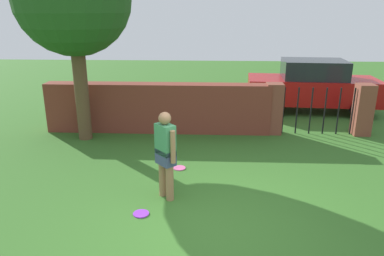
{
  "coord_description": "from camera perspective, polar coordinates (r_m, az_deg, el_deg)",
  "views": [
    {
      "loc": [
        -0.08,
        -5.02,
        3.27
      ],
      "look_at": [
        -0.42,
        1.98,
        1.0
      ],
      "focal_mm": 34.15,
      "sensor_mm": 36.0,
      "label": 1
    }
  ],
  "objects": [
    {
      "name": "frisbee_pink",
      "position": [
        7.96,
        -1.99,
        -6.25
      ],
      "size": [
        0.27,
        0.27,
        0.02
      ],
      "primitive_type": "cylinder",
      "color": "pink",
      "rests_on": "ground"
    },
    {
      "name": "car",
      "position": [
        12.89,
        18.25,
        6.27
      ],
      "size": [
        4.31,
        2.16,
        1.72
      ],
      "rotation": [
        0.0,
        0.0,
        -0.07
      ],
      "color": "#A51111",
      "rests_on": "ground"
    },
    {
      "name": "brick_wall",
      "position": [
        10.19,
        -5.36,
        3.15
      ],
      "size": [
        6.18,
        0.5,
        1.37
      ],
      "primitive_type": "cube",
      "color": "brown",
      "rests_on": "ground"
    },
    {
      "name": "ground_plane",
      "position": [
        5.99,
        3.19,
        -15.14
      ],
      "size": [
        40.0,
        40.0,
        0.0
      ],
      "primitive_type": "plane",
      "color": "#336623"
    },
    {
      "name": "person",
      "position": [
        6.44,
        -4.16,
        -3.71
      ],
      "size": [
        0.4,
        0.43,
        1.62
      ],
      "rotation": [
        0.0,
        0.0,
        -0.84
      ],
      "color": "#9E704C",
      "rests_on": "ground"
    },
    {
      "name": "fence_gate",
      "position": [
        10.52,
        19.07,
        2.78
      ],
      "size": [
        2.84,
        0.44,
        1.4
      ],
      "color": "brown",
      "rests_on": "ground"
    },
    {
      "name": "frisbee_purple",
      "position": [
        6.36,
        -7.96,
        -13.11
      ],
      "size": [
        0.27,
        0.27,
        0.02
      ],
      "primitive_type": "cylinder",
      "color": "purple",
      "rests_on": "ground"
    }
  ]
}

